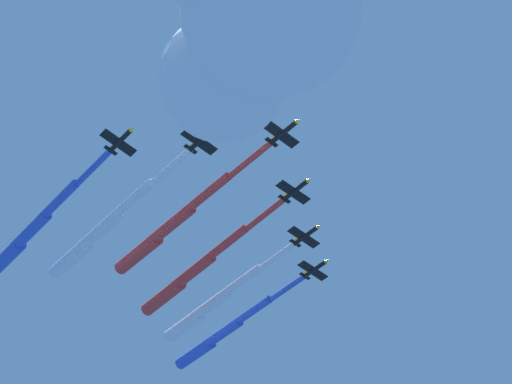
% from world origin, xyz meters
% --- Properties ---
extents(jet_lead, '(71.81, 8.29, 4.11)m').
position_xyz_m(jet_lead, '(-25.33, -6.62, 155.57)').
color(jet_lead, black).
extents(jet_port_inner, '(70.29, 8.34, 4.11)m').
position_xyz_m(jet_port_inner, '(-36.03, 7.75, 153.54)').
color(jet_port_inner, black).
extents(jet_starboard_inner, '(70.93, 8.28, 4.12)m').
position_xyz_m(jet_starboard_inner, '(-36.73, -19.50, 154.69)').
color(jet_starboard_inner, black).
extents(jet_port_mid, '(66.60, 8.32, 4.11)m').
position_xyz_m(jet_port_mid, '(-45.35, 20.69, 153.39)').
color(jet_port_mid, black).
extents(jet_starboard_mid, '(70.84, 8.24, 4.21)m').
position_xyz_m(jet_starboard_mid, '(-48.62, -32.19, 155.43)').
color(jet_starboard_mid, black).
extents(jet_port_outer, '(69.12, 8.32, 4.13)m').
position_xyz_m(jet_port_outer, '(-58.70, 34.20, 155.22)').
color(jet_port_outer, black).
extents(cloud_puff, '(50.71, 40.34, 33.59)m').
position_xyz_m(cloud_puff, '(51.22, -40.29, 142.12)').
color(cloud_puff, white).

